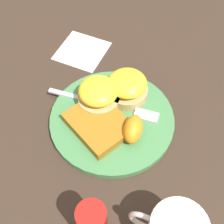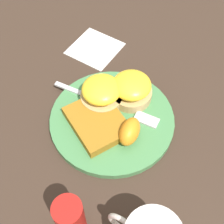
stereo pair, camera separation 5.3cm
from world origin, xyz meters
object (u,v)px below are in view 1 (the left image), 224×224
(sandwich_benedict_left, at_px, (127,87))
(sandwich_benedict_right, at_px, (99,95))
(orange_wedge, at_px, (133,129))
(hashbrown_patty, at_px, (98,123))
(fork, at_px, (109,106))

(sandwich_benedict_left, relative_size, sandwich_benedict_right, 1.00)
(sandwich_benedict_right, xyz_separation_m, orange_wedge, (-0.09, 0.05, -0.01))
(hashbrown_patty, bearing_deg, sandwich_benedict_right, -66.07)
(sandwich_benedict_right, bearing_deg, fork, 178.36)
(orange_wedge, xyz_separation_m, fork, (0.07, -0.05, -0.02))
(sandwich_benedict_left, distance_m, fork, 0.05)
(sandwich_benedict_right, bearing_deg, hashbrown_patty, 113.93)
(sandwich_benedict_left, relative_size, hashbrown_patty, 0.73)
(sandwich_benedict_left, distance_m, orange_wedge, 0.10)
(sandwich_benedict_left, xyz_separation_m, sandwich_benedict_right, (0.05, 0.04, 0.00))
(sandwich_benedict_right, bearing_deg, orange_wedge, 153.65)
(fork, bearing_deg, hashbrown_patty, 89.46)
(fork, bearing_deg, orange_wedge, 146.55)
(sandwich_benedict_right, xyz_separation_m, hashbrown_patty, (-0.02, 0.05, -0.02))
(sandwich_benedict_right, distance_m, fork, 0.03)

